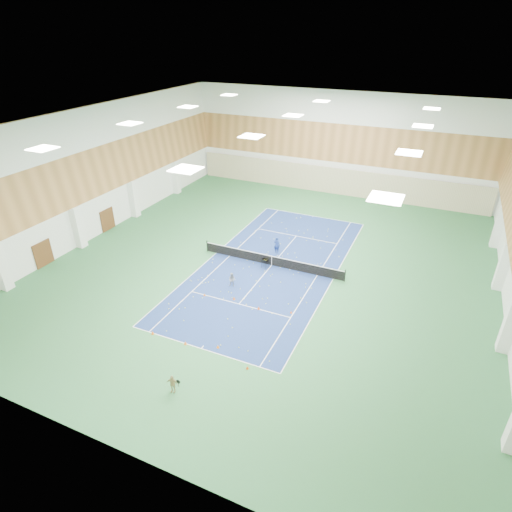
# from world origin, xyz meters

# --- Properties ---
(ground) EXTENTS (40.00, 40.00, 0.00)m
(ground) POSITION_xyz_m (0.00, 0.00, 0.00)
(ground) COLOR #2C6639
(ground) RESTS_ON ground
(room_shell) EXTENTS (36.00, 40.00, 12.00)m
(room_shell) POSITION_xyz_m (0.00, 0.00, 6.00)
(room_shell) COLOR white
(room_shell) RESTS_ON ground
(wood_cladding) EXTENTS (36.00, 40.00, 8.00)m
(wood_cladding) POSITION_xyz_m (0.00, 0.00, 8.00)
(wood_cladding) COLOR #B07741
(wood_cladding) RESTS_ON room_shell
(ceiling_light_grid) EXTENTS (21.40, 25.40, 0.06)m
(ceiling_light_grid) POSITION_xyz_m (0.00, 0.00, 11.92)
(ceiling_light_grid) COLOR white
(ceiling_light_grid) RESTS_ON room_shell
(court_surface) EXTENTS (10.97, 23.77, 0.01)m
(court_surface) POSITION_xyz_m (0.00, 0.00, 0.01)
(court_surface) COLOR navy
(court_surface) RESTS_ON ground
(tennis_balls_scatter) EXTENTS (10.57, 22.77, 0.07)m
(tennis_balls_scatter) POSITION_xyz_m (0.00, 0.00, 0.05)
(tennis_balls_scatter) COLOR yellow
(tennis_balls_scatter) RESTS_ON ground
(tennis_net) EXTENTS (12.80, 0.10, 1.10)m
(tennis_net) POSITION_xyz_m (0.00, 0.00, 0.55)
(tennis_net) COLOR black
(tennis_net) RESTS_ON ground
(back_curtain) EXTENTS (35.40, 0.16, 3.20)m
(back_curtain) POSITION_xyz_m (0.00, 19.75, 1.60)
(back_curtain) COLOR #C6B793
(back_curtain) RESTS_ON ground
(door_left_a) EXTENTS (0.08, 1.80, 2.20)m
(door_left_a) POSITION_xyz_m (-17.92, -8.00, 1.10)
(door_left_a) COLOR #593319
(door_left_a) RESTS_ON ground
(door_left_b) EXTENTS (0.08, 1.80, 2.20)m
(door_left_b) POSITION_xyz_m (-17.92, 0.00, 1.10)
(door_left_b) COLOR #593319
(door_left_b) RESTS_ON ground
(coach) EXTENTS (0.60, 0.41, 1.57)m
(coach) POSITION_xyz_m (-0.48, 2.37, 0.79)
(coach) COLOR navy
(coach) RESTS_ON ground
(child_court) EXTENTS (0.66, 0.56, 1.19)m
(child_court) POSITION_xyz_m (-1.59, -4.38, 0.59)
(child_court) COLOR #95969D
(child_court) RESTS_ON ground
(child_apron) EXTENTS (0.73, 0.43, 1.18)m
(child_apron) POSITION_xyz_m (0.42, -15.69, 0.59)
(child_apron) COLOR tan
(child_apron) RESTS_ON ground
(ball_cart) EXTENTS (0.56, 0.56, 0.87)m
(ball_cart) POSITION_xyz_m (-0.37, -0.60, 0.43)
(ball_cart) COLOR black
(ball_cart) RESTS_ON ground
(cone_svc_a) EXTENTS (0.19, 0.19, 0.21)m
(cone_svc_a) POSITION_xyz_m (-2.92, -6.48, 0.10)
(cone_svc_a) COLOR orange
(cone_svc_a) RESTS_ON ground
(cone_svc_b) EXTENTS (0.22, 0.22, 0.25)m
(cone_svc_b) POSITION_xyz_m (-0.61, -6.01, 0.12)
(cone_svc_b) COLOR #DE550B
(cone_svc_b) RESTS_ON ground
(cone_svc_c) EXTENTS (0.22, 0.22, 0.24)m
(cone_svc_c) POSITION_xyz_m (1.61, -6.39, 0.12)
(cone_svc_c) COLOR #F4480C
(cone_svc_c) RESTS_ON ground
(cone_svc_d) EXTENTS (0.17, 0.17, 0.19)m
(cone_svc_d) POSITION_xyz_m (3.95, -5.86, 0.10)
(cone_svc_d) COLOR #F45E0C
(cone_svc_d) RESTS_ON ground
(cone_base_a) EXTENTS (0.22, 0.22, 0.24)m
(cone_base_a) POSITION_xyz_m (-3.76, -11.95, 0.12)
(cone_base_a) COLOR orange
(cone_base_a) RESTS_ON ground
(cone_base_b) EXTENTS (0.21, 0.21, 0.23)m
(cone_base_b) POSITION_xyz_m (-1.17, -11.93, 0.11)
(cone_base_b) COLOR orange
(cone_base_b) RESTS_ON ground
(cone_base_c) EXTENTS (0.20, 0.20, 0.22)m
(cone_base_c) POSITION_xyz_m (0.94, -11.37, 0.11)
(cone_base_c) COLOR orange
(cone_base_c) RESTS_ON ground
(cone_base_d) EXTENTS (0.19, 0.19, 0.21)m
(cone_base_d) POSITION_xyz_m (3.50, -12.31, 0.10)
(cone_base_d) COLOR #D8490B
(cone_base_d) RESTS_ON ground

